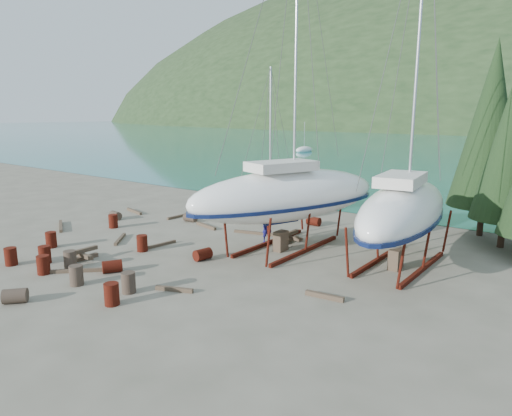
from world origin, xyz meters
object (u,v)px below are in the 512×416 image
Objects in this scene: large_sailboat_near at (287,195)px; worker at (267,226)px; large_sailboat_far at (403,210)px; small_sailboat_shore at (267,192)px.

large_sailboat_near is 9.93× the size of worker.
large_sailboat_far reaches higher than small_sailboat_shore.
large_sailboat_far is at bearing -70.18° from worker.
large_sailboat_far is 1.65× the size of small_sailboat_shore.
large_sailboat_near is at bearing -65.21° from small_sailboat_shore.
large_sailboat_near reaches higher than worker.
small_sailboat_shore is at bearing 149.08° from large_sailboat_far.
small_sailboat_shore is at bearing 52.46° from worker.
large_sailboat_near is 1.79× the size of small_sailboat_shore.
large_sailboat_far reaches higher than worker.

